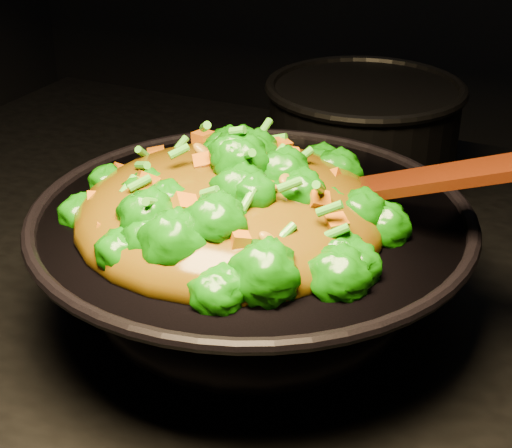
% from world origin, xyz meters
% --- Properties ---
extents(wok, '(0.42, 0.42, 0.12)m').
position_xyz_m(wok, '(0.06, -0.11, 0.96)').
color(wok, black).
rests_on(wok, stovetop).
extents(stir_fry, '(0.36, 0.36, 0.10)m').
position_xyz_m(stir_fry, '(0.05, -0.13, 1.07)').
color(stir_fry, '#136B07').
rests_on(stir_fry, wok).
extents(spatula, '(0.33, 0.08, 0.14)m').
position_xyz_m(spatula, '(0.23, -0.07, 1.07)').
color(spatula, black).
rests_on(spatula, wok).
extents(back_pot, '(0.29, 0.29, 0.14)m').
position_xyz_m(back_pot, '(0.06, 0.24, 0.97)').
color(back_pot, black).
rests_on(back_pot, stovetop).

